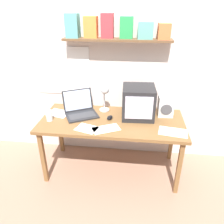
% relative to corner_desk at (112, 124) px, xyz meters
% --- Properties ---
extents(ground_plane, '(12.00, 12.00, 0.00)m').
position_rel_corner_desk_xyz_m(ground_plane, '(0.00, 0.00, -0.65)').
color(ground_plane, '#9E755F').
extents(back_wall, '(5.60, 0.24, 2.60)m').
position_rel_corner_desk_xyz_m(back_wall, '(-0.00, 0.46, 0.66)').
color(back_wall, silver).
rests_on(back_wall, ground_plane).
extents(corner_desk, '(1.63, 0.73, 0.71)m').
position_rel_corner_desk_xyz_m(corner_desk, '(0.00, 0.00, 0.00)').
color(corner_desk, brown).
rests_on(corner_desk, ground_plane).
extents(crt_monitor, '(0.38, 0.38, 0.36)m').
position_rel_corner_desk_xyz_m(crt_monitor, '(0.29, 0.13, 0.24)').
color(crt_monitor, '#232326').
rests_on(crt_monitor, corner_desk).
extents(laptop, '(0.47, 0.46, 0.27)m').
position_rel_corner_desk_xyz_m(laptop, '(-0.40, 0.11, 0.13)').
color(laptop, '#232326').
rests_on(laptop, corner_desk).
extents(desk_lamp, '(0.13, 0.17, 0.35)m').
position_rel_corner_desk_xyz_m(desk_lamp, '(-0.11, 0.19, 0.31)').
color(desk_lamp, silver).
rests_on(desk_lamp, corner_desk).
extents(juice_glass, '(0.07, 0.07, 0.12)m').
position_rel_corner_desk_xyz_m(juice_glass, '(-0.70, -0.10, 0.11)').
color(juice_glass, white).
rests_on(juice_glass, corner_desk).
extents(space_heater, '(0.18, 0.15, 0.24)m').
position_rel_corner_desk_xyz_m(space_heater, '(0.61, 0.18, 0.18)').
color(space_heater, silver).
rests_on(space_heater, corner_desk).
extents(computer_mouse, '(0.08, 0.11, 0.03)m').
position_rel_corner_desk_xyz_m(computer_mouse, '(-0.03, 0.02, 0.08)').
color(computer_mouse, black).
rests_on(computer_mouse, corner_desk).
extents(printed_handout, '(0.31, 0.22, 0.00)m').
position_rel_corner_desk_xyz_m(printed_handout, '(0.66, -0.19, 0.06)').
color(printed_handout, white).
rests_on(printed_handout, corner_desk).
extents(loose_paper_near_monitor, '(0.32, 0.26, 0.00)m').
position_rel_corner_desk_xyz_m(loose_paper_near_monitor, '(-0.04, -0.21, 0.06)').
color(loose_paper_near_monitor, white).
rests_on(loose_paper_near_monitor, corner_desk).
extents(open_notebook, '(0.29, 0.25, 0.00)m').
position_rel_corner_desk_xyz_m(open_notebook, '(-0.66, 0.09, 0.06)').
color(open_notebook, white).
rests_on(open_notebook, corner_desk).
extents(loose_paper_near_laptop, '(0.26, 0.22, 0.00)m').
position_rel_corner_desk_xyz_m(loose_paper_near_laptop, '(-0.24, -0.23, 0.06)').
color(loose_paper_near_laptop, white).
rests_on(loose_paper_near_laptop, corner_desk).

